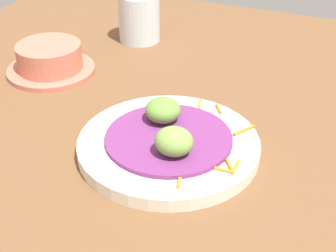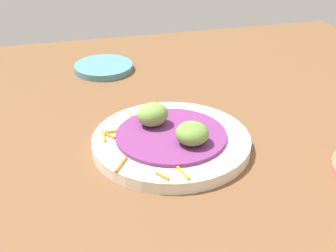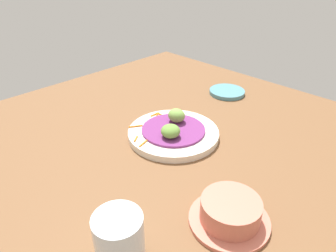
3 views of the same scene
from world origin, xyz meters
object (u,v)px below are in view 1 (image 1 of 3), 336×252
at_px(main_plate, 168,146).
at_px(guac_scoop_left, 163,110).
at_px(terracotta_bowl, 50,60).
at_px(water_glass, 139,18).
at_px(guac_scoop_center, 174,141).

distance_m(main_plate, guac_scoop_left, 0.05).
height_order(terracotta_bowl, water_glass, water_glass).
relative_size(guac_scoop_left, water_glass, 0.54).
bearing_deg(guac_scoop_left, water_glass, -59.21).
height_order(guac_scoop_left, guac_scoop_center, guac_scoop_center).
distance_m(guac_scoop_center, terracotta_bowl, 0.34).
bearing_deg(guac_scoop_left, guac_scoop_center, 122.73).
height_order(main_plate, terracotta_bowl, terracotta_bowl).
xyz_separation_m(guac_scoop_center, terracotta_bowl, (0.29, -0.17, -0.02)).
bearing_deg(water_glass, guac_scoop_center, 121.16).
xyz_separation_m(main_plate, water_glass, (0.19, -0.32, 0.04)).
bearing_deg(main_plate, guac_scoop_left, -57.27).
xyz_separation_m(guac_scoop_left, water_glass, (0.17, -0.29, 0.00)).
bearing_deg(guac_scoop_center, water_glass, -58.84).
xyz_separation_m(guac_scoop_left, guac_scoop_center, (-0.04, 0.07, 0.00)).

